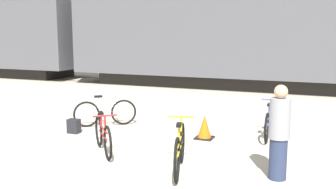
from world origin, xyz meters
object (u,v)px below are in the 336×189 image
at_px(bicycle_yellow, 180,149).
at_px(bicycle_blue, 269,122).
at_px(freight_train, 229,22).
at_px(backpack, 74,126).
at_px(person_in_grey, 279,133).
at_px(traffic_cone, 205,128).
at_px(bicycle_silver, 105,112).
at_px(bicycle_maroon, 103,135).

bearing_deg(bicycle_yellow, bicycle_blue, 68.22).
relative_size(freight_train, backpack, 126.01).
distance_m(bicycle_blue, person_in_grey, 2.70).
distance_m(bicycle_yellow, backpack, 3.57).
bearing_deg(traffic_cone, bicycle_silver, 175.22).
distance_m(bicycle_silver, backpack, 0.99).
relative_size(bicycle_silver, traffic_cone, 2.39).
distance_m(bicycle_yellow, bicycle_blue, 3.09).
bearing_deg(bicycle_maroon, bicycle_blue, 39.85).
relative_size(bicycle_maroon, bicycle_silver, 0.96).
xyz_separation_m(bicycle_silver, backpack, (-0.32, -0.92, -0.18)).
bearing_deg(backpack, bicycle_maroon, -36.48).
xyz_separation_m(freight_train, bicycle_maroon, (-0.14, -10.22, -2.44)).
distance_m(person_in_grey, traffic_cone, 2.71).
bearing_deg(bicycle_yellow, bicycle_maroon, 166.59).
height_order(freight_train, backpack, freight_train).
distance_m(freight_train, bicycle_yellow, 11.03).
height_order(freight_train, bicycle_yellow, freight_train).
distance_m(bicycle_yellow, person_in_grey, 1.69).
relative_size(backpack, traffic_cone, 0.62).
distance_m(backpack, traffic_cone, 3.12).
xyz_separation_m(bicycle_blue, backpack, (-4.38, -1.37, -0.19)).
xyz_separation_m(bicycle_blue, traffic_cone, (-1.35, -0.68, -0.10)).
bearing_deg(bicycle_yellow, traffic_cone, 95.15).
relative_size(person_in_grey, backpack, 4.61).
bearing_deg(bicycle_yellow, bicycle_silver, 140.30).
height_order(bicycle_maroon, backpack, bicycle_maroon).
height_order(bicycle_maroon, bicycle_silver, bicycle_maroon).
xyz_separation_m(person_in_grey, traffic_cone, (-1.82, 1.94, -0.53)).
relative_size(bicycle_blue, bicycle_silver, 1.34).
bearing_deg(freight_train, bicycle_yellow, -81.21).
height_order(person_in_grey, traffic_cone, person_in_grey).
relative_size(bicycle_silver, person_in_grey, 0.84).
xyz_separation_m(bicycle_yellow, person_in_grey, (1.62, 0.25, 0.39)).
height_order(bicycle_yellow, traffic_cone, bicycle_yellow).
distance_m(bicycle_yellow, traffic_cone, 2.20).
relative_size(bicycle_blue, person_in_grey, 1.12).
relative_size(freight_train, person_in_grey, 27.32).
bearing_deg(bicycle_maroon, freight_train, 89.23).
relative_size(person_in_grey, traffic_cone, 2.85).
relative_size(freight_train, traffic_cone, 77.90).
bearing_deg(bicycle_maroon, backpack, 143.52).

